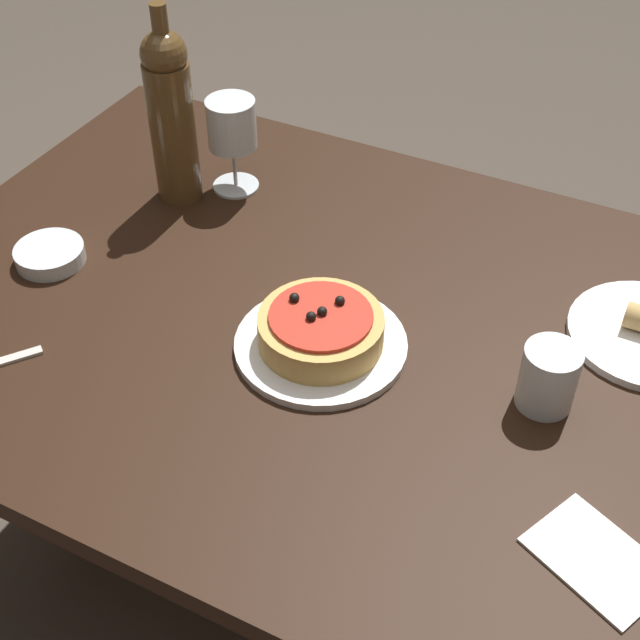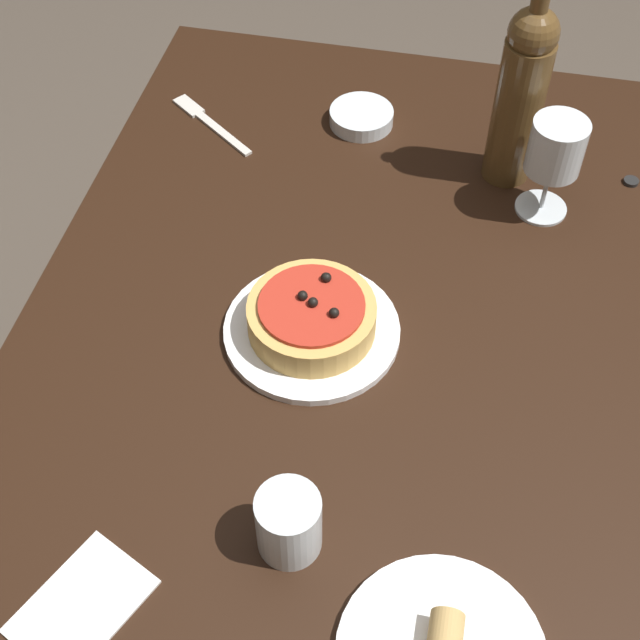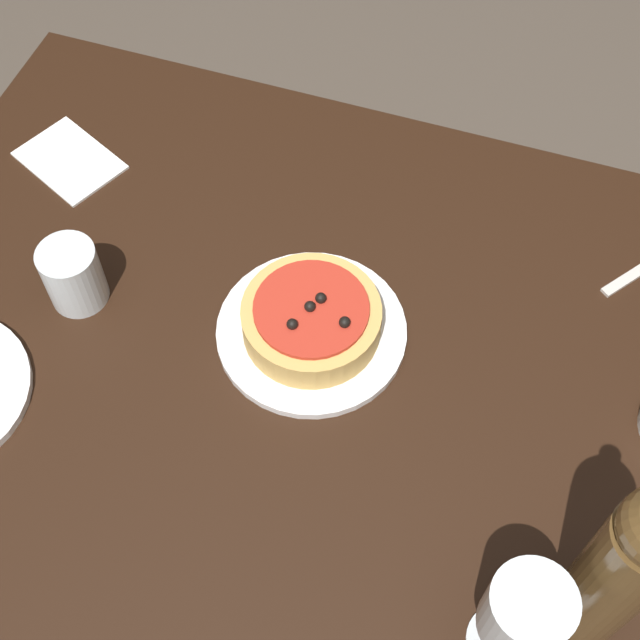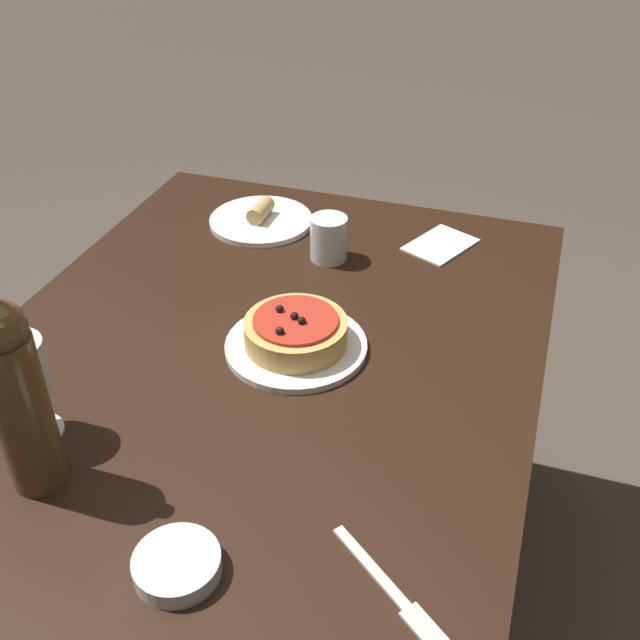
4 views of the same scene
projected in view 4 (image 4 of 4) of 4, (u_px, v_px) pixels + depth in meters
ground_plane at (270, 609)px, 1.67m from camera, size 14.00×14.00×0.00m
dining_table at (256, 396)px, 1.31m from camera, size 1.28×0.94×0.71m
dinner_plate at (296, 346)px, 1.27m from camera, size 0.24×0.24×0.01m
pizza at (296, 331)px, 1.26m from camera, size 0.18×0.18×0.06m
wine_glass at (19, 372)px, 1.04m from camera, size 0.08×0.08×0.17m
wine_bottle at (16, 394)px, 0.95m from camera, size 0.08×0.08×0.34m
water_cup at (329, 238)px, 1.50m from camera, size 0.07×0.07×0.09m
side_bowl at (177, 565)px, 0.90m from camera, size 0.11×0.11×0.03m
fork at (393, 592)px, 0.89m from camera, size 0.14×0.17×0.00m
side_plate at (261, 219)px, 1.64m from camera, size 0.23×0.23×0.05m
paper_napkin at (440, 245)px, 1.57m from camera, size 0.18×0.15×0.00m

